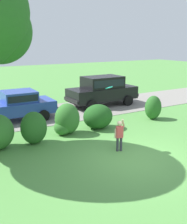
% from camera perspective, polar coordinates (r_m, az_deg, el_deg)
% --- Properties ---
extents(ground_plane, '(80.00, 80.00, 0.00)m').
position_cam_1_polar(ground_plane, '(10.06, 9.14, -9.74)').
color(ground_plane, '#518E42').
extents(driveway_strip, '(28.00, 4.40, 0.02)m').
position_cam_1_polar(driveway_strip, '(16.15, -8.12, -0.26)').
color(driveway_strip, gray).
rests_on(driveway_strip, ground).
extents(shrub_centre_left, '(1.08, 0.98, 1.35)m').
position_cam_1_polar(shrub_centre_left, '(11.44, -12.37, -3.24)').
color(shrub_centre_left, '#286023').
rests_on(shrub_centre_left, ground).
extents(shrub_centre, '(1.21, 1.06, 1.42)m').
position_cam_1_polar(shrub_centre, '(12.39, -5.70, -1.76)').
color(shrub_centre, '#33702B').
rests_on(shrub_centre, ground).
extents(shrub_centre_right, '(1.47, 1.25, 1.19)m').
position_cam_1_polar(shrub_centre_right, '(13.13, 0.83, -1.12)').
color(shrub_centre_right, '#1E511C').
rests_on(shrub_centre_right, ground).
extents(shrub_far_end, '(0.93, 0.82, 1.29)m').
position_cam_1_polar(shrub_far_end, '(15.05, 12.35, 0.93)').
color(shrub_far_end, '#286023').
rests_on(shrub_far_end, ground).
extents(parked_sedan, '(4.43, 2.16, 1.56)m').
position_cam_1_polar(parked_sedan, '(15.06, -15.98, 1.51)').
color(parked_sedan, '#28429E').
rests_on(parked_sedan, ground).
extents(parked_suv, '(4.72, 2.15, 1.92)m').
position_cam_1_polar(parked_suv, '(17.77, 1.88, 4.76)').
color(parked_suv, black).
rests_on(parked_suv, ground).
extents(child_thrower, '(0.48, 0.23, 1.29)m').
position_cam_1_polar(child_thrower, '(10.45, 5.45, -4.44)').
color(child_thrower, '#383842').
rests_on(child_thrower, ground).
extents(frisbee, '(0.29, 0.27, 0.15)m').
position_cam_1_polar(frisbee, '(10.14, 3.24, 5.11)').
color(frisbee, '#1EB7B2').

